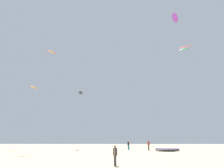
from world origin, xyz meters
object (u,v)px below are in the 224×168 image
kite_grounded_near (167,150)px  kite_aloft_0 (175,18)px  person_left (149,144)px  kite_aloft_4 (81,93)px  kite_aloft_2 (52,52)px  kite_aloft_5 (185,47)px  person_foreground (115,154)px  person_midground (129,144)px  kite_aloft_3 (184,49)px  kite_aloft_1 (34,87)px

kite_grounded_near → kite_aloft_0: size_ratio=1.16×
person_left → kite_aloft_4: bearing=169.9°
kite_aloft_2 → kite_aloft_5: bearing=-3.4°
kite_aloft_0 → kite_aloft_5: 5.98m
person_foreground → person_midground: 22.41m
person_left → kite_aloft_3: (14.57, 17.83, 26.47)m
kite_aloft_0 → kite_aloft_1: kite_aloft_0 is taller
person_midground → kite_aloft_3: (17.93, 15.22, 26.50)m
person_left → kite_aloft_0: kite_aloft_0 is taller
person_foreground → kite_aloft_0: (11.43, 16.25, 23.12)m
kite_aloft_4 → kite_aloft_5: 24.84m
person_foreground → kite_aloft_4: size_ratio=0.55×
kite_aloft_1 → kite_aloft_3: kite_aloft_3 is taller
person_left → kite_aloft_4: kite_aloft_4 is taller
kite_aloft_3 → kite_aloft_5: bearing=-109.9°
person_midground → kite_aloft_3: kite_aloft_3 is taller
kite_aloft_5 → kite_grounded_near: bearing=-156.8°
person_foreground → kite_aloft_1: (-18.27, 26.34, 12.23)m
kite_aloft_0 → kite_aloft_5: (2.43, 3.04, -4.53)m
person_foreground → kite_aloft_5: 30.16m
person_foreground → kite_aloft_2: (-13.06, 20.88, 18.39)m
kite_grounded_near → kite_aloft_5: bearing=23.2°
kite_aloft_0 → kite_aloft_2: size_ratio=1.46×
person_midground → kite_aloft_0: kite_aloft_0 is taller
kite_aloft_2 → person_foreground: bearing=-58.0°
kite_aloft_1 → kite_aloft_0: bearing=-18.8°
person_left → kite_aloft_2: kite_aloft_2 is taller
person_midground → person_left: (3.36, -2.61, 0.03)m
person_foreground → kite_aloft_4: (-8.06, 28.56, 11.45)m
kite_aloft_4 → kite_aloft_5: (21.92, -9.26, 7.14)m
person_foreground → kite_aloft_0: kite_aloft_0 is taller
kite_aloft_0 → kite_aloft_2: (-24.49, 4.63, -4.73)m
kite_aloft_1 → kite_aloft_4: size_ratio=0.87×
person_foreground → person_midground: size_ratio=0.93×
kite_aloft_5 → person_foreground: bearing=-125.7°
person_foreground → kite_aloft_5: bearing=-107.8°
person_midground → kite_aloft_0: size_ratio=0.47×
person_left → kite_aloft_1: kite_aloft_1 is taller
kite_aloft_2 → kite_aloft_5: (26.92, -1.58, 0.20)m
kite_aloft_0 → person_midground: bearing=146.0°
kite_aloft_1 → kite_aloft_2: 9.74m
person_left → person_midground: bearing=164.5°
kite_grounded_near → kite_aloft_1: size_ratio=1.68×
person_midground → kite_grounded_near: bearing=89.5°
kite_aloft_4 → kite_aloft_0: bearing=-32.3°
kite_aloft_5 → kite_aloft_2: bearing=176.6°
person_midground → kite_grounded_near: 7.97m
kite_grounded_near → kite_aloft_3: kite_aloft_3 is taller
person_midground → kite_aloft_1: 24.44m
kite_aloft_0 → kite_grounded_near: bearing=166.3°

